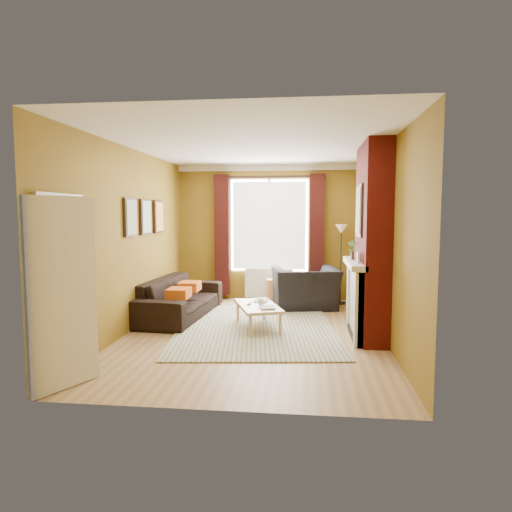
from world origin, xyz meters
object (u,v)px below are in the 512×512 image
(sofa, at_px, (180,297))
(floor_lamp, at_px, (341,241))
(wicker_stool, at_px, (276,291))
(coffee_table, at_px, (258,307))
(armchair, at_px, (305,288))

(sofa, xyz_separation_m, floor_lamp, (2.88, 1.46, 0.91))
(sofa, xyz_separation_m, wicker_stool, (1.58, 1.46, -0.10))
(sofa, bearing_deg, floor_lamp, -58.65)
(coffee_table, bearing_deg, armchair, 46.06)
(armchair, bearing_deg, coffee_table, 53.81)
(wicker_stool, bearing_deg, sofa, -137.35)
(sofa, relative_size, armchair, 1.94)
(sofa, relative_size, floor_lamp, 1.46)
(coffee_table, height_order, wicker_stool, wicker_stool)
(floor_lamp, bearing_deg, sofa, -153.15)
(coffee_table, bearing_deg, floor_lamp, 36.69)
(sofa, distance_m, wicker_stool, 2.15)
(wicker_stool, bearing_deg, armchair, -40.87)
(wicker_stool, relative_size, floor_lamp, 0.30)
(armchair, distance_m, floor_lamp, 1.22)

